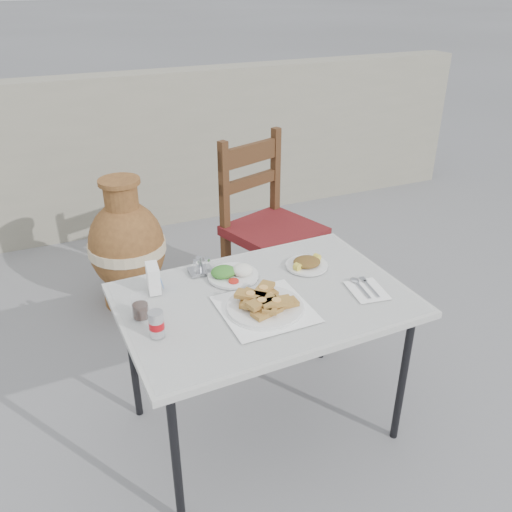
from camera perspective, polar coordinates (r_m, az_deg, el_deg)
name	(u,v)px	position (r m, az deg, el deg)	size (l,w,h in m)	color
ground	(246,437)	(2.59, -1.04, -18.47)	(80.00, 80.00, 0.00)	slate
cafe_table	(264,307)	(2.23, 0.90, -5.36)	(1.18, 0.82, 0.70)	black
pide_plate	(265,302)	(2.11, 0.95, -4.91)	(0.34, 0.34, 0.07)	white
salad_rice_plate	(232,273)	(2.33, -2.50, -1.79)	(0.22, 0.22, 0.06)	white
salad_chopped_plate	(307,263)	(2.42, 5.37, -0.76)	(0.19, 0.19, 0.04)	white
soda_can	(157,324)	(1.99, -10.43, -7.03)	(0.06, 0.06, 0.10)	silver
cola_glass	(140,308)	(2.10, -12.09, -5.35)	(0.07, 0.07, 0.09)	white
napkin_holder	(153,278)	(2.25, -10.76, -2.30)	(0.07, 0.10, 0.11)	white
condiment_caddy	(201,267)	(2.37, -5.82, -1.19)	(0.10, 0.08, 0.07)	#AFB0B6
cutlery_napkin	(365,288)	(2.29, 11.41, -3.35)	(0.16, 0.20, 0.01)	white
chair	(269,226)	(3.16, 1.34, 3.16)	(0.60, 0.60, 1.06)	#371E0F
terracotta_urn	(127,247)	(3.38, -13.40, 0.90)	(0.47, 0.47, 0.82)	brown
back_wall	(123,154)	(4.40, -13.87, 10.34)	(6.00, 0.25, 1.20)	gray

